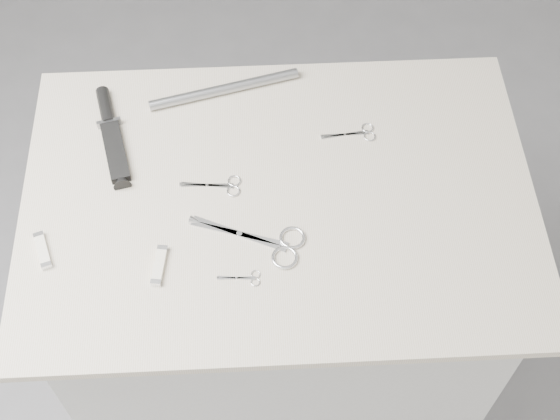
{
  "coord_description": "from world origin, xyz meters",
  "views": [
    {
      "loc": [
        -0.04,
        -0.87,
        2.16
      ],
      "look_at": [
        0.0,
        -0.03,
        0.92
      ],
      "focal_mm": 50.0,
      "sensor_mm": 36.0,
      "label": 1
    }
  ],
  "objects_px": {
    "sheathed_knife": "(111,130)",
    "metal_rail": "(224,89)",
    "large_shears": "(271,243)",
    "embroidery_scissors_b": "(358,133)",
    "embroidery_scissors_a": "(222,186)",
    "plinth": "(279,306)",
    "pocket_knife_a": "(159,266)",
    "tiny_scissors": "(245,278)",
    "pocket_knife_b": "(43,250)"
  },
  "relations": [
    {
      "from": "embroidery_scissors_a",
      "to": "sheathed_knife",
      "type": "xyz_separation_m",
      "value": [
        -0.23,
        0.15,
        0.01
      ]
    },
    {
      "from": "embroidery_scissors_a",
      "to": "embroidery_scissors_b",
      "type": "relative_size",
      "value": 1.06
    },
    {
      "from": "sheathed_knife",
      "to": "plinth",
      "type": "bearing_deg",
      "value": -130.51
    },
    {
      "from": "sheathed_knife",
      "to": "tiny_scissors",
      "type": "bearing_deg",
      "value": -156.18
    },
    {
      "from": "sheathed_knife",
      "to": "pocket_knife_b",
      "type": "xyz_separation_m",
      "value": [
        -0.11,
        -0.28,
        -0.0
      ]
    },
    {
      "from": "embroidery_scissors_a",
      "to": "large_shears",
      "type": "bearing_deg",
      "value": -51.53
    },
    {
      "from": "plinth",
      "to": "embroidery_scissors_a",
      "type": "height_order",
      "value": "embroidery_scissors_a"
    },
    {
      "from": "pocket_knife_b",
      "to": "metal_rail",
      "type": "relative_size",
      "value": 0.25
    },
    {
      "from": "tiny_scissors",
      "to": "plinth",
      "type": "bearing_deg",
      "value": 72.09
    },
    {
      "from": "tiny_scissors",
      "to": "sheathed_knife",
      "type": "height_order",
      "value": "sheathed_knife"
    },
    {
      "from": "sheathed_knife",
      "to": "metal_rail",
      "type": "relative_size",
      "value": 0.76
    },
    {
      "from": "embroidery_scissors_a",
      "to": "metal_rail",
      "type": "xyz_separation_m",
      "value": [
        0.01,
        0.25,
        0.01
      ]
    },
    {
      "from": "tiny_scissors",
      "to": "pocket_knife_a",
      "type": "relative_size",
      "value": 0.95
    },
    {
      "from": "embroidery_scissors_b",
      "to": "pocket_knife_a",
      "type": "bearing_deg",
      "value": -147.94
    },
    {
      "from": "large_shears",
      "to": "pocket_knife_a",
      "type": "xyz_separation_m",
      "value": [
        -0.21,
        -0.04,
        0.0
      ]
    },
    {
      "from": "large_shears",
      "to": "embroidery_scissors_b",
      "type": "xyz_separation_m",
      "value": [
        0.19,
        0.25,
        -0.0
      ]
    },
    {
      "from": "tiny_scissors",
      "to": "pocket_knife_b",
      "type": "distance_m",
      "value": 0.38
    },
    {
      "from": "plinth",
      "to": "pocket_knife_a",
      "type": "relative_size",
      "value": 10.86
    },
    {
      "from": "embroidery_scissors_b",
      "to": "pocket_knife_a",
      "type": "height_order",
      "value": "pocket_knife_a"
    },
    {
      "from": "tiny_scissors",
      "to": "large_shears",
      "type": "bearing_deg",
      "value": 58.81
    },
    {
      "from": "pocket_knife_a",
      "to": "metal_rail",
      "type": "relative_size",
      "value": 0.26
    },
    {
      "from": "pocket_knife_b",
      "to": "metal_rail",
      "type": "height_order",
      "value": "metal_rail"
    },
    {
      "from": "sheathed_knife",
      "to": "pocket_knife_b",
      "type": "relative_size",
      "value": 3.07
    },
    {
      "from": "embroidery_scissors_b",
      "to": "pocket_knife_b",
      "type": "xyz_separation_m",
      "value": [
        -0.61,
        -0.25,
        0.0
      ]
    },
    {
      "from": "pocket_knife_a",
      "to": "embroidery_scissors_b",
      "type": "bearing_deg",
      "value": -45.41
    },
    {
      "from": "plinth",
      "to": "embroidery_scissors_b",
      "type": "xyz_separation_m",
      "value": [
        0.17,
        0.15,
        0.47
      ]
    },
    {
      "from": "pocket_knife_a",
      "to": "pocket_knife_b",
      "type": "distance_m",
      "value": 0.22
    },
    {
      "from": "plinth",
      "to": "metal_rail",
      "type": "bearing_deg",
      "value": 110.53
    },
    {
      "from": "large_shears",
      "to": "embroidery_scissors_b",
      "type": "distance_m",
      "value": 0.32
    },
    {
      "from": "plinth",
      "to": "large_shears",
      "type": "height_order",
      "value": "large_shears"
    },
    {
      "from": "embroidery_scissors_b",
      "to": "metal_rail",
      "type": "xyz_separation_m",
      "value": [
        -0.27,
        0.13,
        0.01
      ]
    },
    {
      "from": "tiny_scissors",
      "to": "embroidery_scissors_b",
      "type": "bearing_deg",
      "value": 57.23
    },
    {
      "from": "tiny_scissors",
      "to": "metal_rail",
      "type": "bearing_deg",
      "value": 97.56
    },
    {
      "from": "sheathed_knife",
      "to": "large_shears",
      "type": "bearing_deg",
      "value": -144.87
    },
    {
      "from": "embroidery_scissors_a",
      "to": "pocket_knife_a",
      "type": "relative_size",
      "value": 1.44
    },
    {
      "from": "plinth",
      "to": "large_shears",
      "type": "relative_size",
      "value": 4.12
    },
    {
      "from": "pocket_knife_a",
      "to": "embroidery_scissors_a",
      "type": "bearing_deg",
      "value": -25.41
    },
    {
      "from": "plinth",
      "to": "tiny_scissors",
      "type": "height_order",
      "value": "tiny_scissors"
    },
    {
      "from": "sheathed_knife",
      "to": "pocket_knife_a",
      "type": "bearing_deg",
      "value": -174.18
    },
    {
      "from": "embroidery_scissors_a",
      "to": "pocket_knife_b",
      "type": "relative_size",
      "value": 1.48
    },
    {
      "from": "plinth",
      "to": "pocket_knife_a",
      "type": "distance_m",
      "value": 0.55
    },
    {
      "from": "plinth",
      "to": "pocket_knife_b",
      "type": "distance_m",
      "value": 0.66
    },
    {
      "from": "tiny_scissors",
      "to": "sheathed_knife",
      "type": "relative_size",
      "value": 0.32
    },
    {
      "from": "pocket_knife_a",
      "to": "pocket_knife_b",
      "type": "relative_size",
      "value": 1.03
    },
    {
      "from": "plinth",
      "to": "embroidery_scissors_b",
      "type": "height_order",
      "value": "embroidery_scissors_b"
    },
    {
      "from": "pocket_knife_a",
      "to": "tiny_scissors",
      "type": "bearing_deg",
      "value": -93.65
    },
    {
      "from": "embroidery_scissors_b",
      "to": "sheathed_knife",
      "type": "xyz_separation_m",
      "value": [
        -0.51,
        0.03,
        0.01
      ]
    },
    {
      "from": "embroidery_scissors_b",
      "to": "tiny_scissors",
      "type": "distance_m",
      "value": 0.41
    },
    {
      "from": "large_shears",
      "to": "pocket_knife_a",
      "type": "distance_m",
      "value": 0.21
    },
    {
      "from": "sheathed_knife",
      "to": "metal_rail",
      "type": "distance_m",
      "value": 0.25
    }
  ]
}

